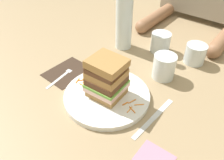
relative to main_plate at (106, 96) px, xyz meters
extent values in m
plane|color=#9E8460|center=(0.01, 0.00, -0.01)|extent=(3.00, 3.00, 0.00)
cylinder|color=white|center=(0.00, 0.00, 0.00)|extent=(0.28, 0.28, 0.02)
cube|color=#A87A42|center=(0.00, 0.00, 0.02)|extent=(0.11, 0.10, 0.02)
cube|color=beige|center=(0.00, 0.00, 0.04)|extent=(0.11, 0.11, 0.02)
cube|color=#6BA83D|center=(0.00, 0.00, 0.05)|extent=(0.11, 0.11, 0.01)
cube|color=#56331E|center=(0.00, 0.00, 0.07)|extent=(0.11, 0.10, 0.02)
cube|color=#A87A42|center=(0.00, 0.00, 0.09)|extent=(0.11, 0.10, 0.02)
cube|color=#56331E|center=(0.00, 0.00, 0.11)|extent=(0.10, 0.10, 0.02)
cube|color=#A87A42|center=(0.00, 0.00, 0.13)|extent=(0.11, 0.10, 0.03)
cylinder|color=orange|center=(-0.09, -0.01, 0.01)|extent=(0.02, 0.02, 0.00)
cylinder|color=orange|center=(-0.12, -0.01, 0.01)|extent=(0.01, 0.03, 0.00)
cylinder|color=orange|center=(-0.11, 0.00, 0.01)|extent=(0.02, 0.02, 0.00)
cylinder|color=orange|center=(-0.10, 0.02, 0.01)|extent=(0.02, 0.02, 0.00)
cylinder|color=orange|center=(-0.09, -0.02, 0.01)|extent=(0.03, 0.00, 0.00)
cylinder|color=orange|center=(0.07, 0.01, 0.01)|extent=(0.01, 0.02, 0.00)
cylinder|color=orange|center=(0.11, 0.03, 0.01)|extent=(0.02, 0.02, 0.00)
cylinder|color=orange|center=(0.10, 0.00, 0.01)|extent=(0.03, 0.01, 0.00)
cylinder|color=orange|center=(0.10, -0.01, 0.01)|extent=(0.00, 0.03, 0.00)
cylinder|color=orange|center=(0.08, 0.02, 0.01)|extent=(0.01, 0.03, 0.00)
cube|color=#38281E|center=(-0.20, 0.02, -0.01)|extent=(0.13, 0.16, 0.00)
cube|color=silver|center=(-0.19, -0.04, 0.00)|extent=(0.02, 0.11, 0.00)
cube|color=silver|center=(-0.20, 0.03, 0.00)|extent=(0.02, 0.02, 0.00)
cylinder|color=silver|center=(-0.20, 0.05, 0.00)|extent=(0.01, 0.04, 0.00)
cylinder|color=silver|center=(-0.20, 0.05, 0.00)|extent=(0.01, 0.04, 0.00)
cylinder|color=silver|center=(-0.21, 0.05, 0.00)|extent=(0.01, 0.04, 0.00)
cylinder|color=silver|center=(-0.21, 0.05, 0.00)|extent=(0.01, 0.04, 0.00)
cube|color=silver|center=(0.16, -0.03, -0.01)|extent=(0.02, 0.10, 0.00)
cube|color=silver|center=(0.17, 0.07, -0.01)|extent=(0.02, 0.11, 0.00)
cylinder|color=white|center=(0.09, 0.21, 0.04)|extent=(0.08, 0.08, 0.09)
cylinder|color=orange|center=(0.09, 0.21, 0.02)|extent=(0.07, 0.07, 0.06)
cylinder|color=silver|center=(-0.15, 0.29, 0.11)|extent=(0.07, 0.07, 0.25)
cylinder|color=silver|center=(-0.01, 0.36, 0.03)|extent=(0.08, 0.08, 0.08)
cylinder|color=silver|center=(0.14, 0.37, 0.03)|extent=(0.08, 0.08, 0.08)
cube|color=pink|center=(0.23, -0.09, -0.01)|extent=(0.09, 0.08, 0.00)
cylinder|color=#936647|center=(-0.16, 0.58, 0.02)|extent=(0.06, 0.27, 0.06)
cylinder|color=#936647|center=(0.18, 0.58, 0.02)|extent=(0.06, 0.27, 0.06)
sphere|color=#936647|center=(-0.16, 0.45, 0.02)|extent=(0.06, 0.06, 0.06)
sphere|color=#936647|center=(0.18, 0.45, 0.02)|extent=(0.06, 0.06, 0.06)
camera|label=1|loc=(0.35, -0.41, 0.51)|focal=36.64mm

